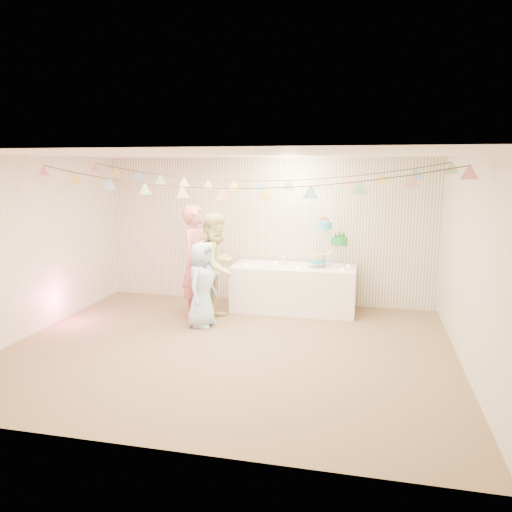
% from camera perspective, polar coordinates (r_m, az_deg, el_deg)
% --- Properties ---
extents(floor, '(6.00, 6.00, 0.00)m').
position_cam_1_polar(floor, '(6.92, -3.14, -10.51)').
color(floor, brown).
rests_on(floor, ground).
extents(ceiling, '(6.00, 6.00, 0.00)m').
position_cam_1_polar(ceiling, '(6.47, -3.37, 11.54)').
color(ceiling, white).
rests_on(ceiling, ground).
extents(back_wall, '(6.00, 6.00, 0.00)m').
position_cam_1_polar(back_wall, '(8.98, 1.17, 2.89)').
color(back_wall, white).
rests_on(back_wall, ground).
extents(front_wall, '(6.00, 6.00, 0.00)m').
position_cam_1_polar(front_wall, '(4.29, -12.56, -5.62)').
color(front_wall, white).
rests_on(front_wall, ground).
extents(left_wall, '(5.00, 5.00, 0.00)m').
position_cam_1_polar(left_wall, '(7.94, -24.55, 0.98)').
color(left_wall, white).
rests_on(left_wall, ground).
extents(right_wall, '(5.00, 5.00, 0.00)m').
position_cam_1_polar(right_wall, '(6.44, 23.36, -0.92)').
color(right_wall, white).
rests_on(right_wall, ground).
extents(table, '(2.08, 0.83, 0.78)m').
position_cam_1_polar(table, '(8.57, 4.33, -3.69)').
color(table, white).
rests_on(table, floor).
extents(cake_stand, '(0.71, 0.41, 0.79)m').
position_cam_1_polar(cake_stand, '(8.41, 8.16, 1.21)').
color(cake_stand, silver).
rests_on(cake_stand, table).
extents(cake_bottom, '(0.31, 0.31, 0.15)m').
position_cam_1_polar(cake_bottom, '(8.42, 7.05, -0.89)').
color(cake_bottom, '#2AADC5').
rests_on(cake_bottom, cake_stand).
extents(cake_middle, '(0.27, 0.27, 0.22)m').
position_cam_1_polar(cake_middle, '(8.49, 9.41, 1.00)').
color(cake_middle, '#1D883C').
rests_on(cake_middle, cake_stand).
extents(cake_top_tier, '(0.25, 0.25, 0.19)m').
position_cam_1_polar(cake_top_tier, '(8.35, 7.77, 2.76)').
color(cake_top_tier, '#46CEDD').
rests_on(cake_top_tier, cake_stand).
extents(platter, '(0.33, 0.33, 0.02)m').
position_cam_1_polar(platter, '(8.55, 0.33, -1.16)').
color(platter, white).
rests_on(platter, table).
extents(posy, '(0.13, 0.13, 0.15)m').
position_cam_1_polar(posy, '(8.56, 3.10, -0.71)').
color(posy, white).
rests_on(posy, table).
extents(person_adult_a, '(0.54, 0.73, 1.84)m').
position_cam_1_polar(person_adult_a, '(8.19, -6.83, -0.61)').
color(person_adult_a, '#D16D74').
rests_on(person_adult_a, floor).
extents(person_adult_b, '(0.83, 0.97, 1.74)m').
position_cam_1_polar(person_adult_b, '(7.98, -4.53, -1.21)').
color(person_adult_b, '#DED589').
rests_on(person_adult_b, floor).
extents(person_child, '(0.52, 0.71, 1.32)m').
position_cam_1_polar(person_child, '(7.70, -6.20, -3.27)').
color(person_child, '#A2C4E5').
rests_on(person_child, floor).
extents(bunting_back, '(5.60, 1.10, 0.40)m').
position_cam_1_polar(bunting_back, '(7.54, -0.99, 9.48)').
color(bunting_back, pink).
rests_on(bunting_back, ceiling).
extents(bunting_front, '(5.60, 0.90, 0.36)m').
position_cam_1_polar(bunting_front, '(6.28, -3.86, 9.02)').
color(bunting_front, '#72A5E5').
rests_on(bunting_front, ceiling).
extents(tealight_0, '(0.04, 0.04, 0.03)m').
position_cam_1_polar(tealight_0, '(8.49, -1.13, -1.00)').
color(tealight_0, '#FFD88C').
rests_on(tealight_0, table).
extents(tealight_1, '(0.04, 0.04, 0.03)m').
position_cam_1_polar(tealight_1, '(8.71, 2.27, -0.71)').
color(tealight_1, '#FFD88C').
rests_on(tealight_1, table).
extents(tealight_2, '(0.04, 0.04, 0.03)m').
position_cam_1_polar(tealight_2, '(8.26, 4.83, -1.36)').
color(tealight_2, '#FFD88C').
rests_on(tealight_2, table).
extents(tealight_3, '(0.04, 0.04, 0.03)m').
position_cam_1_polar(tealight_3, '(8.65, 6.87, -0.85)').
color(tealight_3, '#FFD88C').
rests_on(tealight_3, table).
extents(tealight_4, '(0.04, 0.04, 0.03)m').
position_cam_1_polar(tealight_4, '(8.23, 9.84, -1.51)').
color(tealight_4, '#FFD88C').
rests_on(tealight_4, table).
extents(tealight_5, '(0.04, 0.04, 0.03)m').
position_cam_1_polar(tealight_5, '(8.55, 10.49, -1.09)').
color(tealight_5, '#FFD88C').
rests_on(tealight_5, table).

